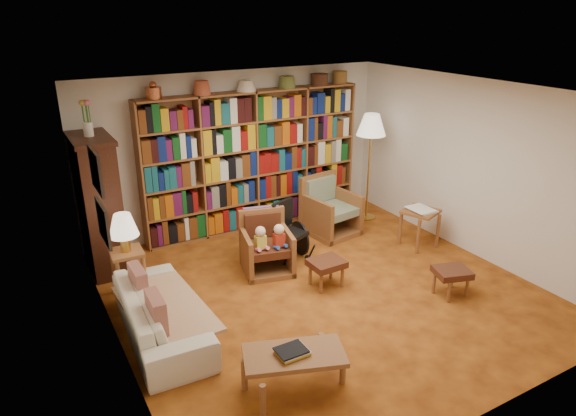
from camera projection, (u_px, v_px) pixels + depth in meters
floor at (322, 290)px, 6.55m from camera, size 5.00×5.00×0.00m
ceiling at (328, 93)px, 5.64m from camera, size 5.00×5.00×0.00m
wall_back at (238, 151)px, 8.12m from camera, size 5.00×0.00×5.00m
wall_front at (499, 294)px, 4.07m from camera, size 5.00×0.00×5.00m
wall_left at (109, 244)px, 4.95m from camera, size 0.00×5.00×5.00m
wall_right at (473, 168)px, 7.25m from camera, size 0.00×5.00×5.00m
bookshelf at (254, 157)px, 8.10m from camera, size 3.60×0.30×2.42m
curio_cabinet at (99, 203)px, 6.79m from camera, size 0.50×0.95×2.40m
framed_pictures at (100, 197)px, 5.06m from camera, size 0.03×0.52×0.97m
sofa at (161, 313)px, 5.58m from camera, size 1.88×0.81×0.54m
sofa_throw at (165, 310)px, 5.60m from camera, size 0.85×1.50×0.04m
cushion_left at (139, 287)px, 5.74m from camera, size 0.13×0.40×0.40m
cushion_right at (157, 318)px, 5.18m from camera, size 0.14×0.41×0.41m
side_table_lamp at (128, 264)px, 6.28m from camera, size 0.40×0.40×0.62m
table_lamp at (123, 226)px, 6.09m from camera, size 0.35×0.35×0.48m
armchair_leather at (264, 246)px, 6.99m from camera, size 0.80×0.81×0.82m
armchair_sage at (328, 211)px, 8.17m from camera, size 0.83×0.85×0.91m
wheelchair at (286, 234)px, 7.27m from camera, size 0.53×0.67×0.84m
floor_lamp at (371, 129)px, 8.24m from camera, size 0.48×0.48×1.79m
side_table_papers at (420, 217)px, 7.61m from camera, size 0.59×0.59×0.61m
footstool_a at (327, 265)px, 6.56m from camera, size 0.44×0.38×0.37m
footstool_b at (452, 274)px, 6.36m from camera, size 0.51×0.46×0.36m
coffee_table at (294, 357)px, 4.79m from camera, size 1.05×0.77×0.43m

